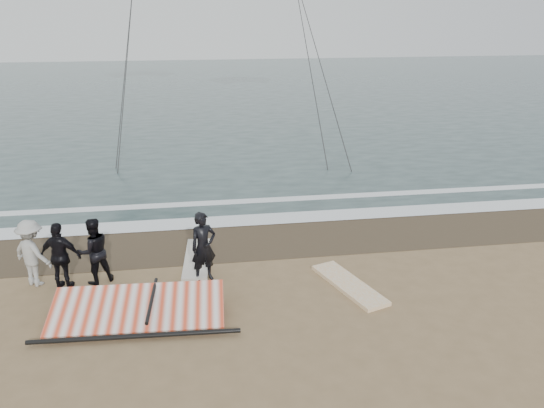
{
  "coord_description": "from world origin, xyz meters",
  "views": [
    {
      "loc": [
        -1.44,
        -9.18,
        6.18
      ],
      "look_at": [
        0.41,
        3.0,
        1.6
      ],
      "focal_mm": 35.0,
      "sensor_mm": 36.0,
      "label": 1
    }
  ],
  "objects": [
    {
      "name": "ground",
      "position": [
        0.0,
        0.0,
        0.0
      ],
      "size": [
        120.0,
        120.0,
        0.0
      ],
      "primitive_type": "plane",
      "color": "#8C704C",
      "rests_on": "ground"
    },
    {
      "name": "sea",
      "position": [
        0.0,
        33.0,
        0.01
      ],
      "size": [
        120.0,
        54.0,
        0.02
      ],
      "primitive_type": "cube",
      "color": "#233838",
      "rests_on": "ground"
    },
    {
      "name": "wet_sand",
      "position": [
        0.0,
        4.5,
        0.01
      ],
      "size": [
        120.0,
        2.8,
        0.01
      ],
      "primitive_type": "cube",
      "color": "#4C3D2B",
      "rests_on": "ground"
    },
    {
      "name": "foam_near",
      "position": [
        0.0,
        5.9,
        0.03
      ],
      "size": [
        120.0,
        0.9,
        0.01
      ],
      "primitive_type": "cube",
      "color": "white",
      "rests_on": "sea"
    },
    {
      "name": "foam_far",
      "position": [
        0.0,
        7.6,
        0.03
      ],
      "size": [
        120.0,
        0.45,
        0.01
      ],
      "primitive_type": "cube",
      "color": "white",
      "rests_on": "sea"
    },
    {
      "name": "man_main",
      "position": [
        -1.33,
        2.33,
        0.86
      ],
      "size": [
        0.74,
        0.62,
        1.72
      ],
      "primitive_type": "imported",
      "rotation": [
        0.0,
        0.0,
        0.38
      ],
      "color": "black",
      "rests_on": "ground"
    },
    {
      "name": "board_white",
      "position": [
        2.02,
        1.46,
        0.05
      ],
      "size": [
        1.36,
        2.39,
        0.09
      ],
      "primitive_type": "cube",
      "rotation": [
        0.0,
        0.0,
        0.33
      ],
      "color": "white",
      "rests_on": "ground"
    },
    {
      "name": "board_cream",
      "position": [
        -1.5,
        3.38,
        0.05
      ],
      "size": [
        0.79,
        2.36,
        0.1
      ],
      "primitive_type": "cube",
      "rotation": [
        0.0,
        0.0,
        -0.07
      ],
      "color": "beige",
      "rests_on": "ground"
    },
    {
      "name": "trio_cluster",
      "position": [
        -4.65,
        2.58,
        0.82
      ],
      "size": [
        2.49,
        1.16,
        1.64
      ],
      "color": "black",
      "rests_on": "ground"
    },
    {
      "name": "sail_rig",
      "position": [
        -2.83,
        0.9,
        0.19
      ],
      "size": [
        4.15,
        1.89,
        0.49
      ],
      "color": "black",
      "rests_on": "ground"
    }
  ]
}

